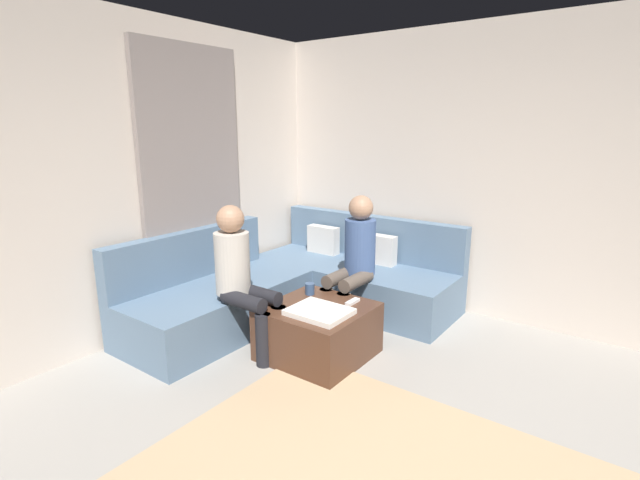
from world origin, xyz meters
The scene contains 10 objects.
wall_back centered at (0.00, 2.94, 1.35)m, with size 6.00×0.12×2.70m, color beige.
wall_left centered at (-2.94, 0.00, 1.35)m, with size 0.12×6.00×2.70m, color beige.
curtain_panel centered at (-2.84, 1.30, 1.25)m, with size 0.06×1.10×2.50m, color gray.
sectional_couch centered at (-2.08, 1.88, 0.28)m, with size 2.10×2.55×0.87m.
ottoman centered at (-1.38, 1.27, 0.21)m, with size 0.76×0.76×0.42m, color #4C2D1E.
folded_blanket centered at (-1.28, 1.15, 0.44)m, with size 0.44×0.36×0.04m, color white.
coffee_mug centered at (-1.60, 1.45, 0.47)m, with size 0.08×0.08×0.10m, color #334C72.
game_remote centered at (-1.20, 1.49, 0.43)m, with size 0.05×0.15×0.02m, color white.
person_on_couch_back centered at (-1.47, 1.93, 0.66)m, with size 0.30×0.60×1.20m.
person_on_couch_side centered at (-1.93, 0.99, 0.66)m, with size 0.60×0.30×1.20m.
Camera 1 is at (0.66, -1.51, 1.81)m, focal length 26.35 mm.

